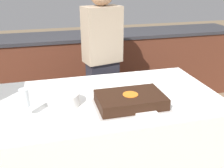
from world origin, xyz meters
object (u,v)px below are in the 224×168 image
(person_cutting_cake, at_px, (102,61))
(plate_stack, at_px, (64,99))
(cake, at_px, (130,100))
(wine_glass, at_px, (25,99))

(person_cutting_cake, bearing_deg, plate_stack, 45.24)
(cake, height_order, person_cutting_cake, person_cutting_cake)
(cake, relative_size, plate_stack, 2.27)
(person_cutting_cake, bearing_deg, cake, 76.24)
(plate_stack, bearing_deg, cake, -15.67)
(plate_stack, height_order, person_cutting_cake, person_cutting_cake)
(cake, xyz_separation_m, wine_glass, (-0.69, 0.02, 0.09))
(plate_stack, relative_size, wine_glass, 1.13)
(plate_stack, relative_size, person_cutting_cake, 0.14)
(cake, relative_size, person_cutting_cake, 0.32)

